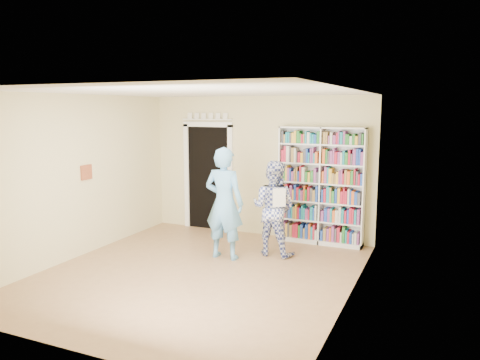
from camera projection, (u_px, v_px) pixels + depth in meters
name	position (u px, v px, depth m)	size (l,w,h in m)	color
floor	(198.00, 274.00, 7.04)	(5.00, 5.00, 0.00)	#926946
ceiling	(195.00, 92.00, 6.63)	(5.00, 5.00, 0.00)	white
wall_back	(259.00, 166.00, 9.10)	(4.50, 4.50, 0.00)	beige
wall_left	(77.00, 177.00, 7.73)	(5.00, 5.00, 0.00)	beige
wall_right	(352.00, 197.00, 5.94)	(5.00, 5.00, 0.00)	beige
bookshelf	(321.00, 185.00, 8.49)	(1.56, 0.29, 2.14)	white
doorway	(208.00, 172.00, 9.54)	(1.10, 0.08, 2.43)	black
wall_art	(86.00, 172.00, 7.90)	(0.03, 0.25, 0.25)	maroon
man_blue	(224.00, 203.00, 7.67)	(0.68, 0.44, 1.85)	#5FA1D4
man_plaid	(273.00, 208.00, 7.88)	(0.78, 0.61, 1.61)	navy
paper_sheet	(279.00, 198.00, 7.60)	(0.22, 0.01, 0.31)	white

